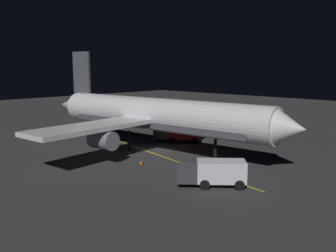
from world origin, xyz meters
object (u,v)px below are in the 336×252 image
object	(u,v)px
airliner	(153,115)
baggage_truck	(214,173)
catering_truck	(180,133)
traffic_cone_near_left	(141,163)
traffic_cone_under_wing	(216,147)
traffic_cone_near_right	(218,155)
ground_crew_worker	(239,167)

from	to	relation	value
airliner	baggage_truck	size ratio (longest dim) A/B	6.62
catering_truck	traffic_cone_near_left	size ratio (longest dim) A/B	12.03
traffic_cone_near_left	traffic_cone_under_wing	world-z (taller)	same
traffic_cone_near_left	traffic_cone_near_right	size ratio (longest dim) A/B	1.00
baggage_truck	traffic_cone_under_wing	xyz separation A→B (m)	(-12.40, -9.10, -1.00)
baggage_truck	ground_crew_worker	distance (m)	4.38
traffic_cone_near_right	traffic_cone_near_left	bearing A→B (deg)	-23.52
ground_crew_worker	traffic_cone_under_wing	distance (m)	12.05
catering_truck	traffic_cone_near_left	distance (m)	13.50
baggage_truck	catering_truck	distance (m)	20.06
baggage_truck	traffic_cone_under_wing	bearing A→B (deg)	-143.74
ground_crew_worker	traffic_cone_near_right	size ratio (longest dim) A/B	3.16
baggage_truck	catering_truck	bearing A→B (deg)	-128.72
traffic_cone_under_wing	ground_crew_worker	bearing A→B (deg)	48.04
airliner	traffic_cone_near_right	size ratio (longest dim) A/B	71.77
baggage_truck	airliner	bearing A→B (deg)	-112.95
airliner	catering_truck	xyz separation A→B (m)	(-6.35, -1.02, -3.29)
traffic_cone_near_right	traffic_cone_under_wing	bearing A→B (deg)	-140.27
catering_truck	traffic_cone_near_right	size ratio (longest dim) A/B	12.03
catering_truck	traffic_cone_under_wing	bearing A→B (deg)	88.74
traffic_cone_near_left	traffic_cone_under_wing	size ratio (longest dim) A/B	1.00
traffic_cone_near_left	traffic_cone_near_right	distance (m)	9.80
airliner	catering_truck	size ratio (longest dim) A/B	5.97
traffic_cone_near_right	baggage_truck	bearing A→B (deg)	34.96
baggage_truck	catering_truck	world-z (taller)	catering_truck
airliner	traffic_cone_under_wing	bearing A→B (deg)	138.32
airliner	traffic_cone_near_left	xyz separation A→B (m)	(6.00, 4.30, -4.38)
traffic_cone_under_wing	traffic_cone_near_right	bearing A→B (deg)	39.73
airliner	ground_crew_worker	world-z (taller)	airliner
baggage_truck	traffic_cone_near_left	distance (m)	10.38
ground_crew_worker	traffic_cone_near_left	bearing A→B (deg)	-67.73
airliner	ground_crew_worker	distance (m)	15.06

